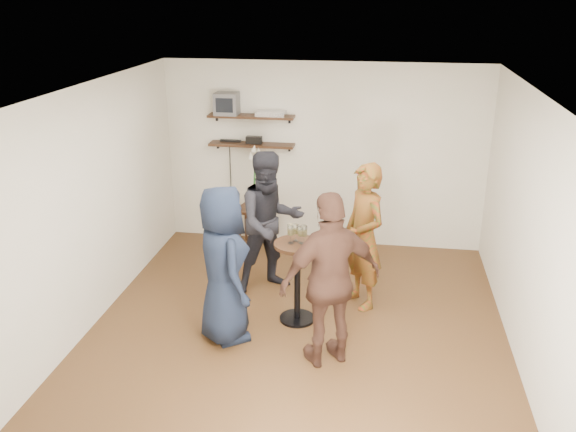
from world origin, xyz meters
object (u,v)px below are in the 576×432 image
object	(u,v)px
side_table	(256,214)
person_brown	(331,280)
person_dark	(270,222)
person_navy	(223,265)
person_plaid	(364,237)
dvd_deck	(271,113)
radio	(254,140)
crt_monitor	(227,103)
drinks_table	(297,271)

from	to	relation	value
side_table	person_brown	size ratio (longest dim) A/B	0.34
person_dark	person_navy	world-z (taller)	person_dark
person_plaid	person_navy	distance (m)	1.70
dvd_deck	side_table	world-z (taller)	dvd_deck
person_plaid	person_dark	world-z (taller)	person_dark
dvd_deck	side_table	size ratio (longest dim) A/B	0.67
dvd_deck	person_dark	xyz separation A→B (m)	(0.25, -1.46, -1.03)
radio	side_table	bearing A→B (deg)	-75.38
person_navy	person_brown	distance (m)	1.17
person_plaid	person_brown	size ratio (longest dim) A/B	0.97
radio	person_dark	world-z (taller)	person_dark
dvd_deck	person_navy	bearing A→B (deg)	-90.34
crt_monitor	radio	distance (m)	0.62
crt_monitor	person_dark	bearing A→B (deg)	-59.26
person_dark	radio	bearing A→B (deg)	77.88
dvd_deck	person_plaid	world-z (taller)	dvd_deck
side_table	person_plaid	world-z (taller)	person_plaid
person_brown	person_dark	bearing A→B (deg)	-89.67
crt_monitor	side_table	distance (m)	1.59
side_table	person_plaid	size ratio (longest dim) A/B	0.35
person_dark	person_navy	xyz separation A→B (m)	(-0.27, -1.19, -0.03)
dvd_deck	radio	distance (m)	0.45
radio	drinks_table	bearing A→B (deg)	-66.86
crt_monitor	drinks_table	world-z (taller)	crt_monitor
crt_monitor	person_plaid	bearing A→B (deg)	-40.38
crt_monitor	side_table	world-z (taller)	crt_monitor
person_dark	person_brown	distance (m)	1.70
person_dark	person_brown	xyz separation A→B (m)	(0.86, -1.46, 0.02)
radio	person_dark	bearing A→B (deg)	-71.15
drinks_table	person_brown	world-z (taller)	person_brown
crt_monitor	person_navy	xyz separation A→B (m)	(0.60, -2.66, -1.17)
dvd_deck	person_navy	distance (m)	2.86
dvd_deck	person_dark	bearing A→B (deg)	-80.12
dvd_deck	drinks_table	bearing A→B (deg)	-72.48
person_plaid	side_table	bearing A→B (deg)	-168.66
dvd_deck	drinks_table	distance (m)	2.64
person_plaid	person_dark	distance (m)	1.15
crt_monitor	radio	world-z (taller)	crt_monitor
person_plaid	dvd_deck	bearing A→B (deg)	-176.33
radio	person_navy	xyz separation A→B (m)	(0.23, -2.66, -0.67)
crt_monitor	person_navy	world-z (taller)	crt_monitor
side_table	crt_monitor	bearing A→B (deg)	152.16
radio	person_plaid	world-z (taller)	person_plaid
drinks_table	side_table	bearing A→B (deg)	114.06
side_table	drinks_table	distance (m)	2.15
side_table	person_plaid	xyz separation A→B (m)	(1.57, -1.47, 0.36)
side_table	person_brown	xyz separation A→B (m)	(1.30, -2.70, 0.39)
side_table	person_dark	xyz separation A→B (m)	(0.44, -1.24, 0.37)
dvd_deck	person_dark	world-z (taller)	dvd_deck
drinks_table	person_brown	distance (m)	0.89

